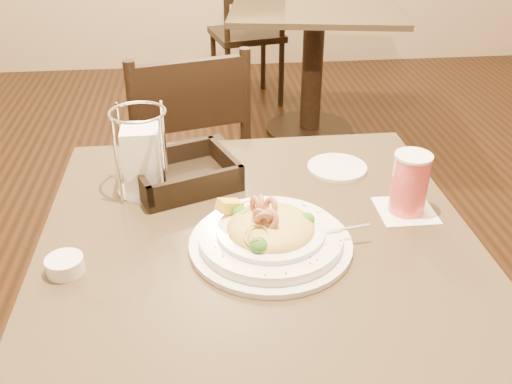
{
  "coord_description": "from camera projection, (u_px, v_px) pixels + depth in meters",
  "views": [
    {
      "loc": [
        -0.11,
        -0.99,
        1.43
      ],
      "look_at": [
        0.0,
        0.02,
        0.84
      ],
      "focal_mm": 40.0,
      "sensor_mm": 36.0,
      "label": 1
    }
  ],
  "objects": [
    {
      "name": "napkin_caddy",
      "position": [
        142.0,
        158.0,
        1.3
      ],
      "size": [
        0.13,
        0.13,
        0.2
      ],
      "rotation": [
        0.0,
        0.0,
        0.38
      ],
      "color": "silver",
      "rests_on": "main_table"
    },
    {
      "name": "drink_glass",
      "position": [
        410.0,
        184.0,
        1.23
      ],
      "size": [
        0.12,
        0.12,
        0.14
      ],
      "rotation": [
        0.0,
        0.0,
        -0.01
      ],
      "color": "white",
      "rests_on": "main_table"
    },
    {
      "name": "side_plate",
      "position": [
        337.0,
        168.0,
        1.44
      ],
      "size": [
        0.17,
        0.17,
        0.01
      ],
      "primitive_type": "cylinder",
      "rotation": [
        0.0,
        0.0,
        0.16
      ],
      "color": "white",
      "rests_on": "main_table"
    },
    {
      "name": "dining_chair_far",
      "position": [
        249.0,
        29.0,
        3.64
      ],
      "size": [
        0.5,
        0.5,
        0.93
      ],
      "rotation": [
        0.0,
        0.0,
        3.36
      ],
      "color": "black",
      "rests_on": "ground"
    },
    {
      "name": "butter_ramekin",
      "position": [
        65.0,
        265.0,
        1.07
      ],
      "size": [
        0.09,
        0.09,
        0.03
      ],
      "primitive_type": "cylinder",
      "rotation": [
        0.0,
        0.0,
        -0.4
      ],
      "color": "white",
      "rests_on": "main_table"
    },
    {
      "name": "pasta_bowl",
      "position": [
        270.0,
        234.0,
        1.14
      ],
      "size": [
        0.37,
        0.33,
        0.11
      ],
      "rotation": [
        0.0,
        0.0,
        -0.06
      ],
      "color": "white",
      "rests_on": "main_table"
    },
    {
      "name": "main_table",
      "position": [
        257.0,
        315.0,
        1.33
      ],
      "size": [
        0.9,
        0.9,
        0.76
      ],
      "color": "black",
      "rests_on": "ground"
    },
    {
      "name": "background_table",
      "position": [
        313.0,
        47.0,
        3.21
      ],
      "size": [
        1.03,
        1.03,
        0.76
      ],
      "rotation": [
        0.0,
        0.0,
        -0.16
      ],
      "color": "black",
      "rests_on": "ground"
    },
    {
      "name": "bread_basket",
      "position": [
        184.0,
        176.0,
        1.36
      ],
      "size": [
        0.29,
        0.26,
        0.06
      ],
      "rotation": [
        0.0,
        0.0,
        0.36
      ],
      "color": "black",
      "rests_on": "main_table"
    },
    {
      "name": "dining_chair_near",
      "position": [
        186.0,
        164.0,
        2.03
      ],
      "size": [
        0.51,
        0.51,
        0.93
      ],
      "rotation": [
        0.0,
        0.0,
        3.39
      ],
      "color": "black",
      "rests_on": "ground"
    }
  ]
}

